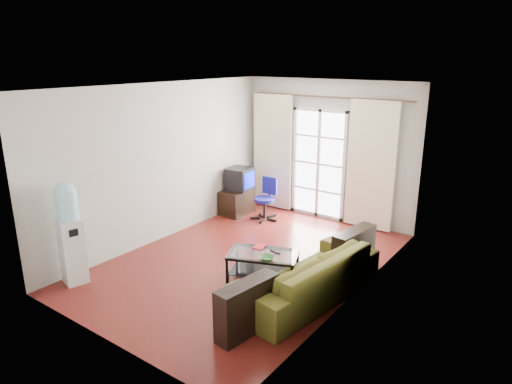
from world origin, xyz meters
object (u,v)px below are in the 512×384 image
(tv_stand, at_px, (237,202))
(water_cooler, at_px, (70,231))
(crt_tv, at_px, (239,178))
(task_chair, at_px, (265,207))
(sofa, at_px, (307,275))
(coffee_table, at_px, (263,262))

(tv_stand, bearing_deg, water_cooler, -91.82)
(crt_tv, height_order, task_chair, crt_tv)
(sofa, xyz_separation_m, task_chair, (-2.20, 2.17, -0.08))
(task_chair, relative_size, water_cooler, 0.56)
(water_cooler, bearing_deg, sofa, 44.29)
(crt_tv, height_order, water_cooler, water_cooler)
(water_cooler, bearing_deg, coffee_table, 53.87)
(crt_tv, xyz_separation_m, water_cooler, (-0.03, -3.76, 0.05))
(coffee_table, relative_size, tv_stand, 1.65)
(crt_tv, bearing_deg, sofa, -43.31)
(coffee_table, bearing_deg, sofa, -6.33)
(sofa, distance_m, coffee_table, 0.79)
(crt_tv, bearing_deg, water_cooler, -96.36)
(sofa, relative_size, task_chair, 2.81)
(sofa, bearing_deg, tv_stand, -118.41)
(crt_tv, distance_m, task_chair, 0.82)
(coffee_table, relative_size, task_chair, 1.36)
(sofa, xyz_separation_m, coffee_table, (-0.78, 0.09, -0.07))
(sofa, height_order, tv_stand, sofa)
(coffee_table, height_order, water_cooler, water_cooler)
(tv_stand, bearing_deg, task_chair, 3.92)
(sofa, distance_m, crt_tv, 3.63)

